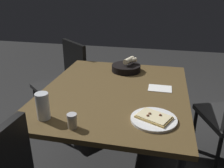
{
  "coord_description": "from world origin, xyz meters",
  "views": [
    {
      "loc": [
        -0.3,
        1.46,
        1.41
      ],
      "look_at": [
        0.03,
        -0.03,
        0.76
      ],
      "focal_mm": 38.26,
      "sensor_mm": 36.0,
      "label": 1
    }
  ],
  "objects_px": {
    "chair_spare": "(65,79)",
    "dining_table": "(115,97)",
    "beer_glass": "(43,108)",
    "pepper_shaker": "(72,122)",
    "bread_basket": "(126,67)",
    "pizza_plate": "(154,119)"
  },
  "relations": [
    {
      "from": "pepper_shaker",
      "to": "chair_spare",
      "type": "bearing_deg",
      "value": -64.81
    },
    {
      "from": "chair_spare",
      "to": "beer_glass",
      "type": "bearing_deg",
      "value": 108.08
    },
    {
      "from": "chair_spare",
      "to": "bread_basket",
      "type": "bearing_deg",
      "value": 158.61
    },
    {
      "from": "beer_glass",
      "to": "bread_basket",
      "type": "bearing_deg",
      "value": -110.42
    },
    {
      "from": "chair_spare",
      "to": "dining_table",
      "type": "bearing_deg",
      "value": 134.96
    },
    {
      "from": "dining_table",
      "to": "chair_spare",
      "type": "distance_m",
      "value": 0.95
    },
    {
      "from": "dining_table",
      "to": "bread_basket",
      "type": "xyz_separation_m",
      "value": [
        -0.01,
        -0.4,
        0.09
      ]
    },
    {
      "from": "dining_table",
      "to": "pepper_shaker",
      "type": "relative_size",
      "value": 15.08
    },
    {
      "from": "pepper_shaker",
      "to": "chair_spare",
      "type": "height_order",
      "value": "chair_spare"
    },
    {
      "from": "pizza_plate",
      "to": "beer_glass",
      "type": "height_order",
      "value": "beer_glass"
    },
    {
      "from": "dining_table",
      "to": "bread_basket",
      "type": "height_order",
      "value": "bread_basket"
    },
    {
      "from": "beer_glass",
      "to": "pepper_shaker",
      "type": "distance_m",
      "value": 0.19
    },
    {
      "from": "beer_glass",
      "to": "chair_spare",
      "type": "xyz_separation_m",
      "value": [
        0.36,
        -1.11,
        -0.3
      ]
    },
    {
      "from": "bread_basket",
      "to": "pepper_shaker",
      "type": "height_order",
      "value": "bread_basket"
    },
    {
      "from": "dining_table",
      "to": "beer_glass",
      "type": "height_order",
      "value": "beer_glass"
    },
    {
      "from": "dining_table",
      "to": "beer_glass",
      "type": "relative_size",
      "value": 7.96
    },
    {
      "from": "beer_glass",
      "to": "chair_spare",
      "type": "bearing_deg",
      "value": -71.92
    },
    {
      "from": "dining_table",
      "to": "pepper_shaker",
      "type": "distance_m",
      "value": 0.52
    },
    {
      "from": "dining_table",
      "to": "pepper_shaker",
      "type": "xyz_separation_m",
      "value": [
        0.11,
        0.5,
        0.09
      ]
    },
    {
      "from": "pizza_plate",
      "to": "chair_spare",
      "type": "bearing_deg",
      "value": -46.65
    },
    {
      "from": "dining_table",
      "to": "chair_spare",
      "type": "bearing_deg",
      "value": -45.04
    },
    {
      "from": "dining_table",
      "to": "pepper_shaker",
      "type": "height_order",
      "value": "pepper_shaker"
    }
  ]
}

